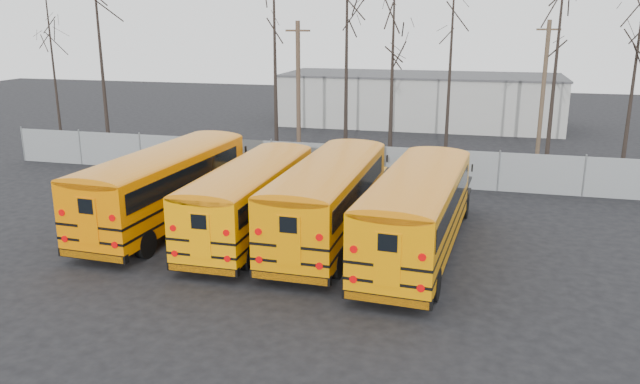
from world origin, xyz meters
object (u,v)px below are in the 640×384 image
(bus_a, at_px, (168,180))
(utility_pole_right, at_px, (543,89))
(bus_d, at_px, (419,205))
(bus_c, at_px, (330,193))
(utility_pole_left, at_px, (298,92))
(bus_b, at_px, (252,193))

(bus_a, height_order, utility_pole_right, utility_pole_right)
(bus_d, bearing_deg, bus_c, 170.44)
(bus_a, height_order, utility_pole_left, utility_pole_left)
(bus_c, bearing_deg, utility_pole_left, 112.43)
(bus_b, bearing_deg, bus_c, 6.34)
(bus_b, bearing_deg, utility_pole_left, 98.55)
(utility_pole_left, bearing_deg, bus_b, -77.34)
(bus_a, distance_m, bus_b, 3.95)
(bus_c, relative_size, utility_pole_left, 1.40)
(bus_a, bearing_deg, utility_pole_right, 50.24)
(bus_b, xyz_separation_m, utility_pole_left, (-1.97, 13.04, 2.49))
(bus_c, bearing_deg, bus_a, 179.68)
(bus_a, relative_size, bus_d, 1.01)
(bus_d, distance_m, utility_pole_left, 16.16)
(bus_b, xyz_separation_m, bus_c, (3.07, 0.34, 0.12))
(utility_pole_right, bearing_deg, bus_d, -126.80)
(bus_b, distance_m, utility_pole_left, 13.42)
(bus_b, distance_m, bus_c, 3.09)
(utility_pole_left, bearing_deg, bus_c, -64.29)
(bus_c, bearing_deg, bus_d, -12.63)
(bus_a, xyz_separation_m, bus_d, (10.46, -0.97, -0.03))
(bus_b, height_order, utility_pole_right, utility_pole_right)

